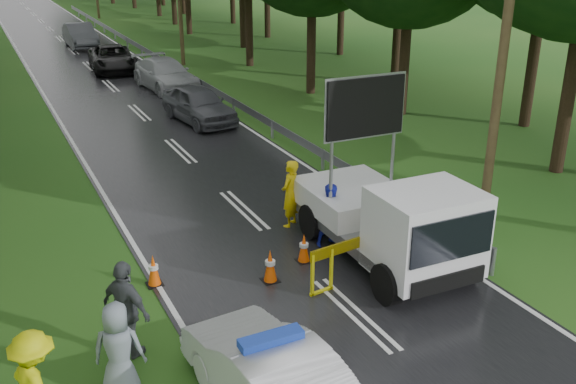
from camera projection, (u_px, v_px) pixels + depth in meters
ground at (354, 314)px, 13.30m from camera, size 160.00×160.00×0.00m
road at (89, 66)px, 38.27m from camera, size 7.00×140.00×0.02m
guardrail at (151, 53)px, 39.31m from camera, size 0.12×60.06×0.70m
utility_pole_near at (505, 37)px, 15.21m from camera, size 1.40×0.24×10.00m
police_sedan at (272, 379)px, 10.26m from camera, size 1.84×4.34×1.53m
work_truck at (391, 219)px, 14.94m from camera, size 2.47×5.35×4.22m
barrier at (359, 248)px, 14.29m from camera, size 2.63×0.40×1.10m
officer at (290, 194)px, 17.00m from camera, size 0.80×0.77×1.85m
civilian at (332, 215)px, 15.97m from camera, size 0.80×0.63×1.64m
bystander_mid at (127, 310)px, 11.66m from camera, size 0.98×1.22×1.94m
bystander_right at (119, 351)px, 10.66m from camera, size 1.02×0.86×1.77m
queue_car_first at (199, 104)px, 26.68m from camera, size 2.32×4.62×1.51m
queue_car_second at (165, 75)px, 32.37m from camera, size 2.52×5.35×1.51m
queue_car_third at (113, 58)px, 36.81m from camera, size 2.85×5.38×1.44m
queue_car_fourth at (80, 36)px, 44.47m from camera, size 1.78×4.97×1.63m
cone_near_left at (211, 377)px, 10.92m from camera, size 0.31×0.31×0.65m
cone_center at (270, 266)px, 14.41m from camera, size 0.38×0.38×0.80m
cone_far at (304, 248)px, 15.30m from camera, size 0.35×0.35×0.74m
cone_left_mid at (154, 271)px, 14.27m from camera, size 0.35×0.35×0.75m
cone_right at (407, 248)px, 15.42m from camera, size 0.31×0.31×0.65m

